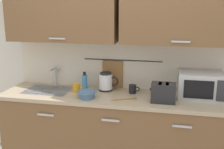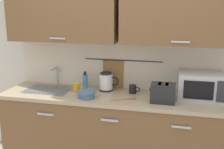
% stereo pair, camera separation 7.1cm
% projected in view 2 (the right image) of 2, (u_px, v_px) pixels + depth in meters
% --- Properties ---
extents(counter_unit, '(2.53, 0.64, 0.90)m').
position_uv_depth(counter_unit, '(116.00, 133.00, 3.15)').
color(counter_unit, brown).
rests_on(counter_unit, ground).
extents(back_wall_assembly, '(3.70, 0.41, 2.50)m').
position_uv_depth(back_wall_assembly, '(121.00, 35.00, 3.11)').
color(back_wall_assembly, silver).
rests_on(back_wall_assembly, ground).
extents(sink_faucet, '(0.09, 0.17, 0.22)m').
position_uv_depth(sink_faucet, '(56.00, 73.00, 3.41)').
color(sink_faucet, '#B2B5BA').
rests_on(sink_faucet, counter_unit).
extents(microwave, '(0.46, 0.35, 0.27)m').
position_uv_depth(microwave, '(201.00, 86.00, 2.92)').
color(microwave, silver).
rests_on(microwave, counter_unit).
extents(electric_kettle, '(0.23, 0.16, 0.21)m').
position_uv_depth(electric_kettle, '(106.00, 82.00, 3.20)').
color(electric_kettle, black).
rests_on(electric_kettle, counter_unit).
extents(dish_soap_bottle, '(0.06, 0.06, 0.20)m').
position_uv_depth(dish_soap_bottle, '(85.00, 81.00, 3.29)').
color(dish_soap_bottle, '#3F8CD8').
rests_on(dish_soap_bottle, counter_unit).
extents(mug_near_sink, '(0.12, 0.08, 0.09)m').
position_uv_depth(mug_near_sink, '(77.00, 88.00, 3.15)').
color(mug_near_sink, orange).
rests_on(mug_near_sink, counter_unit).
extents(mixing_bowl, '(0.21, 0.21, 0.08)m').
position_uv_depth(mixing_bowl, '(87.00, 94.00, 2.95)').
color(mixing_bowl, '#4C7093').
rests_on(mixing_bowl, counter_unit).
extents(toaster, '(0.26, 0.17, 0.19)m').
position_uv_depth(toaster, '(163.00, 93.00, 2.81)').
color(toaster, '#232326').
rests_on(toaster, counter_unit).
extents(mug_by_kettle, '(0.12, 0.08, 0.09)m').
position_uv_depth(mug_by_kettle, '(133.00, 89.00, 3.10)').
color(mug_by_kettle, black).
rests_on(mug_by_kettle, counter_unit).
extents(wooden_spoon, '(0.26, 0.16, 0.01)m').
position_uv_depth(wooden_spoon, '(127.00, 99.00, 2.90)').
color(wooden_spoon, '#9E7042').
rests_on(wooden_spoon, counter_unit).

